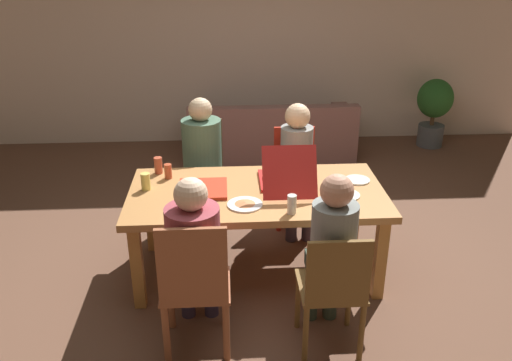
% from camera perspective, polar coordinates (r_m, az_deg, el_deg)
% --- Properties ---
extents(ground_plane, '(20.00, 20.00, 0.00)m').
position_cam_1_polar(ground_plane, '(4.41, 0.08, -9.65)').
color(ground_plane, brown).
extents(back_wall, '(7.69, 0.12, 2.85)m').
position_cam_1_polar(back_wall, '(7.02, -1.67, 15.64)').
color(back_wall, beige).
rests_on(back_wall, ground).
extents(dining_table, '(1.96, 1.00, 0.72)m').
position_cam_1_polar(dining_table, '(4.09, 0.09, -2.12)').
color(dining_table, '#B57A42').
rests_on(dining_table, ground).
extents(chair_0, '(0.39, 0.44, 0.97)m').
position_cam_1_polar(chair_0, '(5.01, -5.68, 1.03)').
color(chair_0, brown).
rests_on(chair_0, ground).
extents(person_0, '(0.36, 0.52, 1.23)m').
position_cam_1_polar(person_0, '(4.80, -5.83, 2.86)').
color(person_0, '#363B3A').
rests_on(person_0, ground).
extents(chair_1, '(0.44, 0.41, 0.98)m').
position_cam_1_polar(chair_1, '(3.36, -6.61, -11.18)').
color(chair_1, '#9D5938').
rests_on(chair_1, ground).
extents(person_1, '(0.34, 0.51, 1.21)m').
position_cam_1_polar(person_1, '(3.38, -6.66, -7.17)').
color(person_1, '#392D47').
rests_on(person_1, ground).
extents(chair_2, '(0.41, 0.41, 0.90)m').
position_cam_1_polar(chair_2, '(3.38, 8.34, -11.35)').
color(chair_2, brown).
rests_on(chair_2, ground).
extents(person_2, '(0.28, 0.47, 1.23)m').
position_cam_1_polar(person_2, '(3.38, 8.07, -7.11)').
color(person_2, '#354335').
rests_on(person_2, ground).
extents(chair_3, '(0.40, 0.38, 0.90)m').
position_cam_1_polar(chair_3, '(5.01, 4.17, 0.71)').
color(chair_3, red).
rests_on(chair_3, ground).
extents(person_3, '(0.29, 0.54, 1.17)m').
position_cam_1_polar(person_3, '(4.79, 4.47, 2.43)').
color(person_3, '#3D2F3A').
rests_on(person_3, ground).
extents(pizza_box_0, '(0.40, 0.59, 0.38)m').
position_cam_1_polar(pizza_box_0, '(4.15, 3.20, 0.24)').
color(pizza_box_0, red).
rests_on(pizza_box_0, dining_table).
extents(pizza_box_1, '(0.37, 0.37, 0.03)m').
position_cam_1_polar(pizza_box_1, '(4.08, -5.75, -0.91)').
color(pizza_box_1, red).
rests_on(pizza_box_1, dining_table).
extents(plate_0, '(0.20, 0.20, 0.01)m').
position_cam_1_polar(plate_0, '(4.30, 10.84, 0.06)').
color(plate_0, white).
rests_on(plate_0, dining_table).
extents(plate_1, '(0.22, 0.22, 0.01)m').
position_cam_1_polar(plate_1, '(4.03, 9.59, -1.54)').
color(plate_1, white).
rests_on(plate_1, dining_table).
extents(plate_2, '(0.26, 0.26, 0.03)m').
position_cam_1_polar(plate_2, '(3.83, -1.20, -2.53)').
color(plate_2, white).
rests_on(plate_2, dining_table).
extents(drinking_glass_0, '(0.07, 0.07, 0.14)m').
position_cam_1_polar(drinking_glass_0, '(3.70, 3.88, -2.57)').
color(drinking_glass_0, silver).
rests_on(drinking_glass_0, dining_table).
extents(drinking_glass_1, '(0.07, 0.07, 0.13)m').
position_cam_1_polar(drinking_glass_1, '(4.14, -11.78, -0.11)').
color(drinking_glass_1, '#DDCD61').
rests_on(drinking_glass_1, dining_table).
extents(drinking_glass_2, '(0.06, 0.06, 0.12)m').
position_cam_1_polar(drinking_glass_2, '(4.31, -9.44, 0.99)').
color(drinking_glass_2, '#BA4C2E').
rests_on(drinking_glass_2, dining_table).
extents(drinking_glass_3, '(0.07, 0.07, 0.14)m').
position_cam_1_polar(drinking_glass_3, '(4.42, -10.46, 1.61)').
color(drinking_glass_3, '#BC4E34').
rests_on(drinking_glass_3, dining_table).
extents(couch, '(2.02, 0.77, 0.73)m').
position_cam_1_polar(couch, '(6.60, 1.66, 4.75)').
color(couch, '#8C6159').
rests_on(couch, ground).
extents(potted_plant, '(0.45, 0.45, 0.89)m').
position_cam_1_polar(potted_plant, '(7.29, 18.61, 7.48)').
color(potted_plant, '#545A5E').
rests_on(potted_plant, ground).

